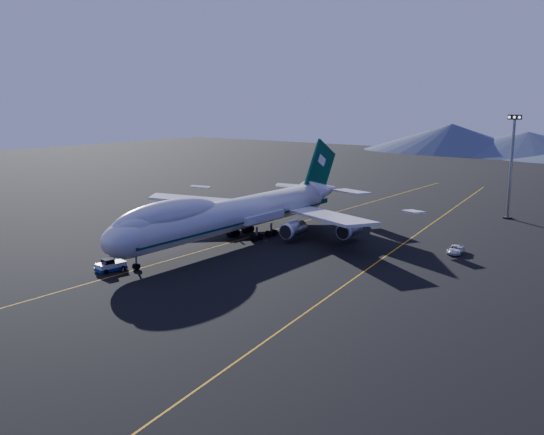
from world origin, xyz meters
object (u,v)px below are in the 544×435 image
Objects in this scene: service_van at (456,250)px; floodlight_mast at (511,167)px; pushback_tug at (111,267)px; boeing_747 at (235,213)px.

service_van is 0.21× the size of floodlight_mast.
pushback_tug is at bearing -114.99° from floodlight_mast.
boeing_747 reaches higher than service_van.
floodlight_mast reaches higher than pushback_tug.
pushback_tug reaches higher than service_van.
pushback_tug is 97.71m from floodlight_mast.
service_van is 43.08m from floodlight_mast.
floodlight_mast is at bearing 74.97° from pushback_tug.
boeing_747 is at bearing -123.05° from floodlight_mast.
floodlight_mast is at bearing 85.55° from service_van.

